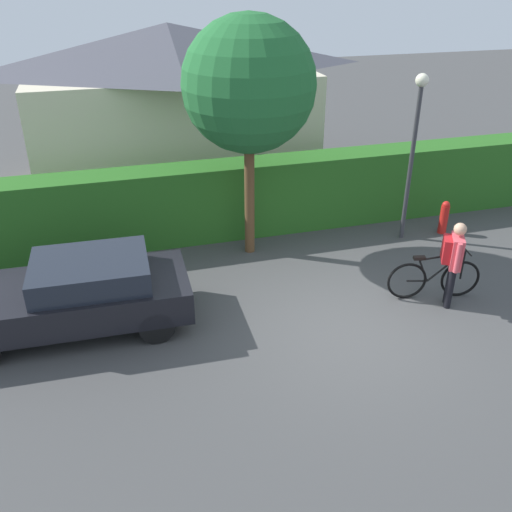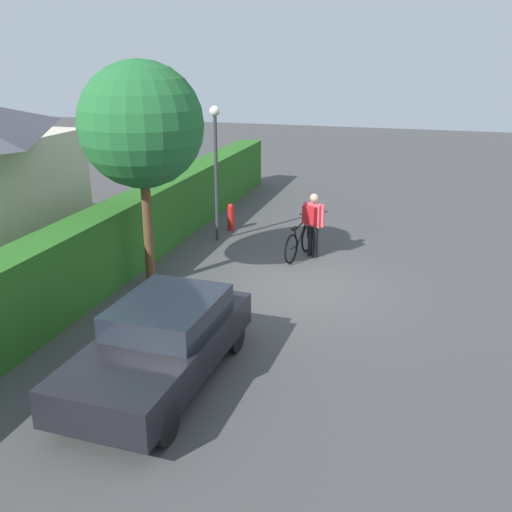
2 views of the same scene
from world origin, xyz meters
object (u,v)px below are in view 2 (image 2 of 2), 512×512
object	(u,v)px
tree_kerbside	(141,126)
fire_hydrant	(231,217)
person_rider	(313,219)
street_lamp	(216,154)
parked_car_near	(162,342)
bicycle	(300,242)

from	to	relation	value
tree_kerbside	fire_hydrant	distance (m)	5.71
person_rider	tree_kerbside	world-z (taller)	tree_kerbside
tree_kerbside	person_rider	bearing A→B (deg)	-46.96
street_lamp	tree_kerbside	size ratio (longest dim) A/B	0.75
parked_car_near	tree_kerbside	distance (m)	5.14
bicycle	street_lamp	xyz separation A→B (m)	(0.77, 2.56, 2.05)
parked_car_near	fire_hydrant	size ratio (longest dim) A/B	5.08
parked_car_near	person_rider	xyz separation A→B (m)	(6.66, -1.15, 0.34)
person_rider	tree_kerbside	bearing A→B (deg)	133.04
bicycle	person_rider	world-z (taller)	person_rider
parked_car_near	person_rider	size ratio (longest dim) A/B	2.43
parked_car_near	bicycle	world-z (taller)	parked_car_near
parked_car_near	street_lamp	xyz separation A→B (m)	(7.33, 1.73, 1.77)
fire_hydrant	bicycle	bearing A→B (deg)	-126.06
parked_car_near	bicycle	distance (m)	6.62
parked_car_near	street_lamp	size ratio (longest dim) A/B	1.10
person_rider	bicycle	bearing A→B (deg)	107.96
bicycle	tree_kerbside	bearing A→B (deg)	135.00
tree_kerbside	fire_hydrant	size ratio (longest dim) A/B	6.16
tree_kerbside	fire_hydrant	xyz separation A→B (m)	(4.70, -0.35, -3.22)
bicycle	tree_kerbside	size ratio (longest dim) A/B	0.36
person_rider	street_lamp	xyz separation A→B (m)	(0.67, 2.88, 1.43)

